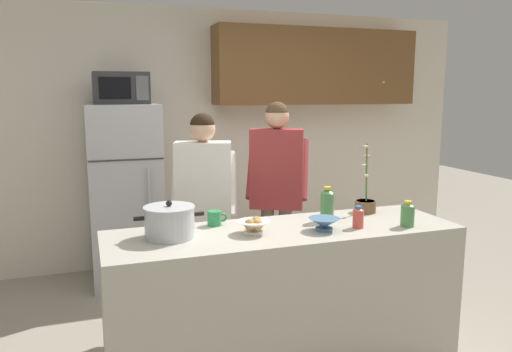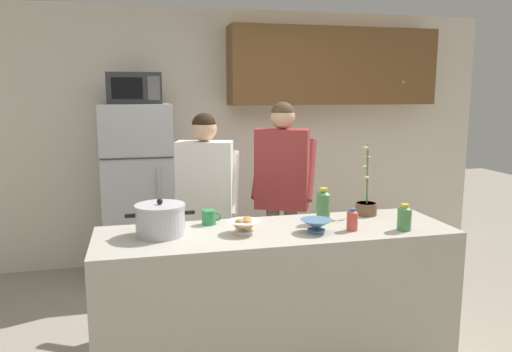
{
  "view_description": "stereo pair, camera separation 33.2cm",
  "coord_description": "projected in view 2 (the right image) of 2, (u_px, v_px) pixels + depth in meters",
  "views": [
    {
      "loc": [
        -1.15,
        -2.8,
        1.78
      ],
      "look_at": [
        0.0,
        0.55,
        1.17
      ],
      "focal_mm": 34.84,
      "sensor_mm": 36.0,
      "label": 1
    },
    {
      "loc": [
        -0.83,
        -2.89,
        1.78
      ],
      "look_at": [
        0.0,
        0.55,
        1.17
      ],
      "focal_mm": 34.84,
      "sensor_mm": 36.0,
      "label": 2
    }
  ],
  "objects": [
    {
      "name": "bottle_far_corner",
      "position": [
        323.0,
        206.0,
        3.26
      ],
      "size": [
        0.09,
        0.09,
        0.23
      ],
      "color": "#4C8C4C",
      "rests_on": "kitchen_island"
    },
    {
      "name": "refrigerator",
      "position": [
        138.0,
        192.0,
        4.7
      ],
      "size": [
        0.64,
        0.68,
        1.66
      ],
      "color": "#B7BABF",
      "rests_on": "ground"
    },
    {
      "name": "potted_orchid",
      "position": [
        366.0,
        205.0,
        3.47
      ],
      "size": [
        0.15,
        0.15,
        0.49
      ],
      "color": "brown",
      "rests_on": "kitchen_island"
    },
    {
      "name": "empty_bowl",
      "position": [
        316.0,
        225.0,
        3.04
      ],
      "size": [
        0.2,
        0.2,
        0.08
      ],
      "color": "#4C7299",
      "rests_on": "kitchen_island"
    },
    {
      "name": "coffee_mug",
      "position": [
        209.0,
        217.0,
        3.23
      ],
      "size": [
        0.13,
        0.09,
        0.1
      ],
      "color": "#2D8C4C",
      "rests_on": "kitchen_island"
    },
    {
      "name": "back_wall_unit",
      "position": [
        245.0,
        120.0,
        5.23
      ],
      "size": [
        6.0,
        0.48,
        2.6
      ],
      "color": "silver",
      "rests_on": "ground"
    },
    {
      "name": "cooking_pot",
      "position": [
        160.0,
        220.0,
        2.97
      ],
      "size": [
        0.41,
        0.3,
        0.23
      ],
      "color": "silver",
      "rests_on": "kitchen_island"
    },
    {
      "name": "bottle_mid_counter",
      "position": [
        352.0,
        219.0,
        3.08
      ],
      "size": [
        0.07,
        0.07,
        0.14
      ],
      "color": "#D84C3F",
      "rests_on": "kitchen_island"
    },
    {
      "name": "microwave",
      "position": [
        134.0,
        88.0,
        4.51
      ],
      "size": [
        0.48,
        0.37,
        0.28
      ],
      "color": "#2D2D30",
      "rests_on": "refrigerator"
    },
    {
      "name": "bottle_near_edge",
      "position": [
        404.0,
        217.0,
        3.08
      ],
      "size": [
        0.09,
        0.09,
        0.17
      ],
      "color": "#4C8C4C",
      "rests_on": "kitchen_island"
    },
    {
      "name": "kitchen_island",
      "position": [
        276.0,
        299.0,
        3.18
      ],
      "size": [
        2.23,
        0.68,
        0.92
      ],
      "primitive_type": "cube",
      "color": "#BCB7A8",
      "rests_on": "ground"
    },
    {
      "name": "person_by_sink",
      "position": [
        282.0,
        179.0,
        4.07
      ],
      "size": [
        0.63,
        0.58,
        1.69
      ],
      "color": "#726656",
      "rests_on": "ground"
    },
    {
      "name": "person_near_pot",
      "position": [
        205.0,
        195.0,
        3.73
      ],
      "size": [
        0.57,
        0.51,
        1.62
      ],
      "color": "#726656",
      "rests_on": "ground"
    },
    {
      "name": "bread_bowl",
      "position": [
        244.0,
        225.0,
        3.01
      ],
      "size": [
        0.21,
        0.21,
        0.1
      ],
      "color": "white",
      "rests_on": "kitchen_island"
    }
  ]
}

